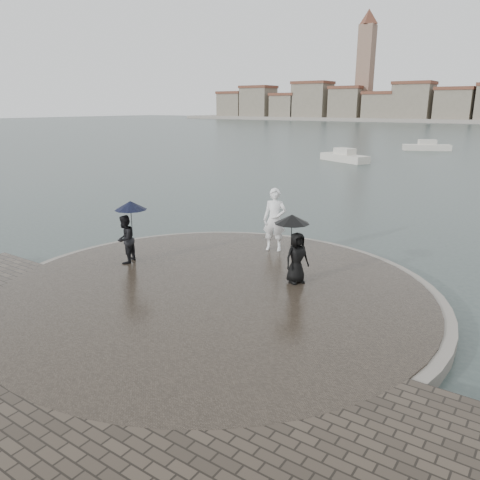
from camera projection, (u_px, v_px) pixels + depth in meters
The scene contains 7 objects.
ground at pixel (117, 352), 10.37m from camera, with size 400.00×400.00×0.00m, color #2B3835.
kerb_ring at pixel (214, 295), 13.09m from camera, with size 12.50×12.50×0.32m, color gray.
quay_tip at pixel (214, 294), 13.09m from camera, with size 11.90×11.90×0.36m, color #2D261E.
statue at pixel (275, 220), 16.20m from camera, with size 0.80×0.52×2.19m, color white.
visitor_left at pixel (127, 230), 14.86m from camera, with size 1.16×1.06×2.04m.
visitor_right at pixel (295, 244), 13.24m from camera, with size 1.15×1.04×1.95m.
boats at pixel (467, 160), 43.90m from camera, with size 31.69×24.34×1.50m.
Camera 1 is at (7.51, -6.10, 5.25)m, focal length 35.00 mm.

